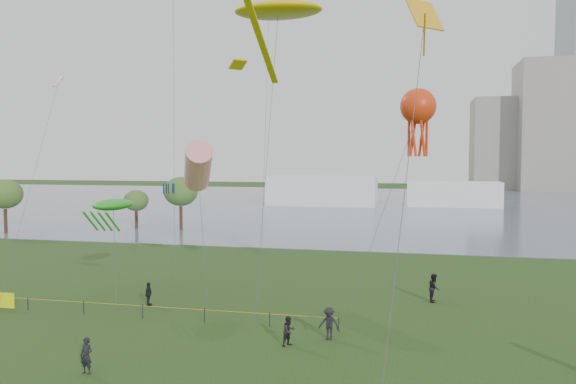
# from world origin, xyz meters

# --- Properties ---
(lake) EXTENTS (400.00, 120.00, 0.08)m
(lake) POSITION_xyz_m (0.00, 100.00, 0.02)
(lake) COLOR slate
(lake) RESTS_ON ground_plane
(building_mid) EXTENTS (20.00, 20.00, 38.00)m
(building_mid) POSITION_xyz_m (46.00, 162.00, 19.00)
(building_mid) COLOR gray
(building_mid) RESTS_ON ground_plane
(building_low) EXTENTS (16.00, 18.00, 28.00)m
(building_low) POSITION_xyz_m (32.00, 168.00, 14.00)
(building_low) COLOR gray
(building_low) RESTS_ON ground_plane
(pavilion_left) EXTENTS (22.00, 8.00, 6.00)m
(pavilion_left) POSITION_xyz_m (-12.00, 95.00, 3.00)
(pavilion_left) COLOR white
(pavilion_left) RESTS_ON ground_plane
(pavilion_right) EXTENTS (18.00, 7.00, 5.00)m
(pavilion_right) POSITION_xyz_m (14.00, 98.00, 2.50)
(pavilion_right) COLOR white
(pavilion_right) RESTS_ON ground_plane
(trees) EXTENTS (25.30, 12.55, 7.16)m
(trees) POSITION_xyz_m (-33.73, 49.14, 4.91)
(trees) COLOR #322017
(trees) RESTS_ON ground_plane
(fence) EXTENTS (24.07, 0.07, 1.05)m
(fence) POSITION_xyz_m (-15.85, 12.89, 0.55)
(fence) COLOR black
(fence) RESTS_ON ground_plane
(spectator_a) EXTENTS (0.91, 0.95, 1.55)m
(spectator_a) POSITION_xyz_m (0.06, 9.94, 0.77)
(spectator_a) COLOR black
(spectator_a) RESTS_ON ground_plane
(spectator_b) EXTENTS (1.24, 0.85, 1.76)m
(spectator_b) POSITION_xyz_m (1.95, 11.37, 0.88)
(spectator_b) COLOR black
(spectator_b) RESTS_ON ground_plane
(spectator_c) EXTENTS (0.44, 0.93, 1.55)m
(spectator_c) POSITION_xyz_m (-10.71, 15.64, 0.77)
(spectator_c) COLOR black
(spectator_c) RESTS_ON ground_plane
(spectator_f) EXTENTS (0.64, 0.46, 1.66)m
(spectator_f) POSITION_xyz_m (-8.04, 4.24, 0.83)
(spectator_f) COLOR black
(spectator_f) RESTS_ON ground_plane
(spectator_g) EXTENTS (0.81, 0.99, 1.91)m
(spectator_g) POSITION_xyz_m (7.72, 20.81, 0.95)
(spectator_g) COLOR black
(spectator_g) RESTS_ON ground_plane
(kite_stingray) EXTENTS (5.43, 10.17, 19.06)m
(kite_stingray) POSITION_xyz_m (-1.86, 15.44, 18.57)
(kite_stingray) COLOR #3F3F42
(kite_windsock) EXTENTS (4.53, 6.32, 11.08)m
(kite_windsock) POSITION_xyz_m (-9.53, 21.54, 9.09)
(kite_windsock) COLOR #3F3F42
(kite_creature) EXTENTS (3.08, 5.26, 6.88)m
(kite_creature) POSITION_xyz_m (-14.19, 17.38, 6.45)
(kite_creature) COLOR #3F3F42
(kite_octopus) EXTENTS (5.12, 2.65, 13.77)m
(kite_octopus) POSITION_xyz_m (6.47, 15.52, 12.64)
(kite_octopus) COLOR #3F3F42
(kite_delta) EXTENTS (2.25, 8.91, 16.11)m
(kite_delta) POSITION_xyz_m (6.55, 4.98, 14.76)
(kite_delta) COLOR #3F3F42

